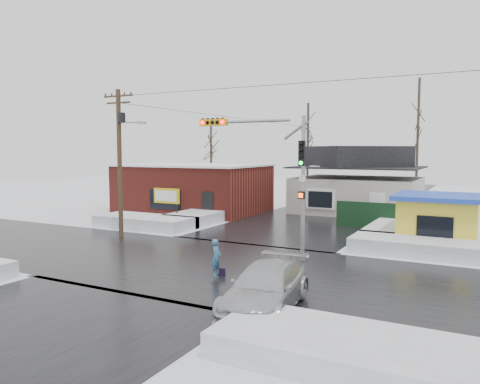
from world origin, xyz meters
The scene contains 21 objects.
ground centered at (0.00, 0.00, 0.00)m, with size 120.00×120.00×0.00m, color white.
road_ns centered at (0.00, 0.00, 0.01)m, with size 10.00×120.00×0.02m, color black.
road_ew centered at (0.00, 0.00, 0.01)m, with size 120.00×10.00×0.02m, color black.
snowbank_nw centered at (-9.00, 7.00, 0.40)m, with size 7.00×3.00×0.80m, color white.
snowbank_ne centered at (9.00, 7.00, 0.40)m, with size 7.00×3.00×0.80m, color white.
snowbank_se centered at (9.00, -7.00, 0.35)m, with size 7.00×3.00×0.70m, color white.
snowbank_nside_w centered at (-7.00, 12.00, 0.40)m, with size 3.00×8.00×0.80m, color white.
snowbank_nside_e centered at (7.00, 12.00, 0.40)m, with size 3.00×8.00×0.80m, color white.
traffic_signal centered at (2.43, 2.97, 4.54)m, with size 6.05×0.68×7.00m.
utility_pole centered at (-7.93, 3.50, 5.11)m, with size 3.15×0.44×9.00m.
brick_building centered at (-11.00, 15.99, 2.08)m, with size 12.20×8.20×4.12m.
marquee_sign centered at (-9.00, 9.49, 1.92)m, with size 2.20×0.21×2.55m.
house centered at (2.00, 22.00, 2.62)m, with size 10.40×8.40×5.76m.
kiosk centered at (9.50, 9.99, 1.46)m, with size 4.60×4.60×2.88m.
fence centered at (6.50, 14.00, 0.90)m, with size 8.00×0.12×1.80m, color black.
tree_far_left centered at (-4.00, 26.00, 7.95)m, with size 3.00×3.00×10.00m.
tree_far_mid centered at (6.00, 28.00, 9.54)m, with size 3.00×3.00×12.00m.
tree_far_west centered at (-14.00, 24.00, 6.36)m, with size 3.00×3.00×8.00m.
pedestrian centered at (1.79, -1.47, 0.79)m, with size 0.57×0.38×1.57m, color teal.
car centered at (5.44, -4.38, 0.75)m, with size 2.11×5.19×1.51m, color silver.
shopping_bag centered at (2.06, -1.46, 0.17)m, with size 0.28×0.12×0.35m, color black.
Camera 1 is at (11.80, -18.25, 5.34)m, focal length 35.00 mm.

